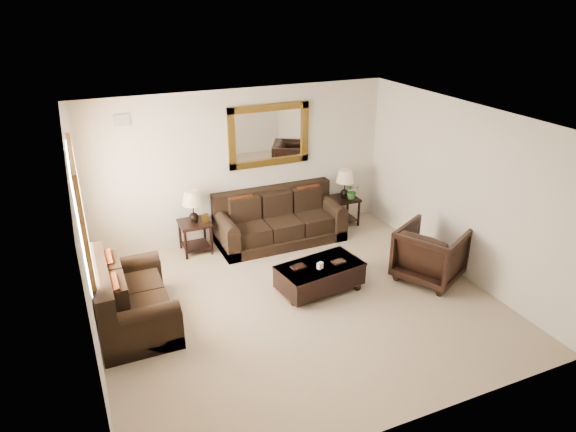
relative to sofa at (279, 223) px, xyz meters
name	(u,v)px	position (x,y,z in m)	size (l,w,h in m)	color
room	(300,219)	(-0.54, -2.06, 1.02)	(5.51, 5.01, 2.71)	gray
window	(81,213)	(-3.24, -1.16, 1.22)	(0.07, 1.96, 1.66)	white
mirror	(269,135)	(0.00, 0.41, 1.52)	(1.50, 0.06, 1.10)	#4A280E
air_vent	(122,120)	(-2.44, 0.42, 2.02)	(0.25, 0.02, 0.18)	#999999
sofa	(279,223)	(0.00, 0.00, 0.00)	(2.25, 0.97, 0.92)	black
loveseat	(129,302)	(-2.84, -1.59, 0.01)	(0.98, 1.65, 0.93)	black
end_table_left	(194,212)	(-1.50, 0.15, 0.40)	(0.51, 0.51, 1.13)	black
end_table_right	(345,189)	(1.43, 0.16, 0.38)	(0.50, 0.50, 1.10)	black
coffee_table	(320,274)	(-0.09, -1.83, -0.07)	(1.35, 0.86, 0.54)	black
armchair	(431,251)	(1.64, -2.21, 0.14)	(0.93, 0.87, 0.95)	black
potted_plant	(352,193)	(1.53, 0.07, 0.32)	(0.26, 0.29, 0.23)	#25571D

